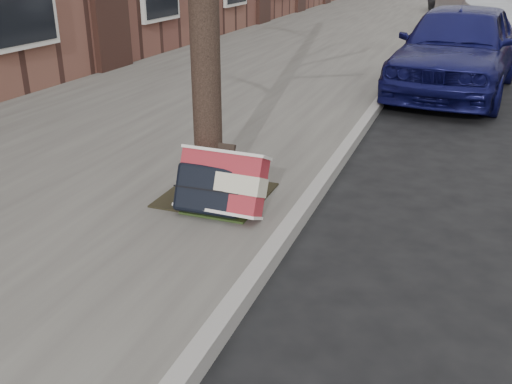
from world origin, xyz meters
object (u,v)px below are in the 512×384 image
(suitcase_navy, at_px, (210,189))
(car_near_front, at_px, (458,48))
(car_near_mid, at_px, (482,11))
(suitcase_red, at_px, (222,182))

(suitcase_navy, distance_m, car_near_front, 6.02)
(suitcase_navy, xyz_separation_m, car_near_mid, (1.90, 12.82, 0.35))
(suitcase_red, bearing_deg, suitcase_navy, -149.16)
(suitcase_navy, bearing_deg, suitcase_red, 27.30)
(suitcase_navy, distance_m, car_near_mid, 12.97)
(suitcase_red, height_order, suitcase_navy, suitcase_red)
(suitcase_navy, relative_size, car_near_mid, 0.13)
(suitcase_red, bearing_deg, car_near_mid, 84.05)
(suitcase_red, height_order, car_near_mid, car_near_mid)
(car_near_front, xyz_separation_m, car_near_mid, (0.32, 7.02, -0.01))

